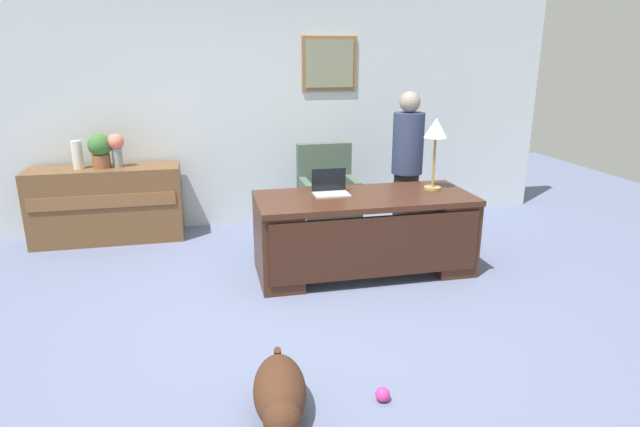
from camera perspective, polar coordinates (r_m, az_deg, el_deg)
The scene contains 13 objects.
ground_plane at distance 4.22m, azimuth -1.25°, elevation -11.10°, with size 12.00×12.00×0.00m, color slate.
back_wall at distance 6.33m, azimuth -6.03°, elevation 11.09°, with size 7.00×0.16×2.70m.
desk at distance 4.91m, azimuth 4.81°, elevation -1.89°, with size 1.97×0.84×0.74m.
credenza at distance 6.20m, azimuth -21.83°, elevation 0.92°, with size 1.57×0.50×0.81m.
armchair at distance 5.82m, azimuth 0.80°, elevation 1.81°, with size 0.60×0.59×1.03m.
person_standing at distance 5.64m, azimuth 9.29°, elevation 4.85°, with size 0.32×0.32×1.61m.
dog_lying at distance 3.14m, azimuth -4.32°, elevation -18.70°, with size 0.36×0.77×0.30m.
laptop at distance 4.87m, azimuth 1.09°, elevation 2.76°, with size 0.32×0.22×0.22m.
desk_lamp at distance 5.06m, azimuth 12.31°, elevation 8.45°, with size 0.22×0.22×0.67m.
vase_with_flowers at distance 6.05m, azimuth -20.99°, elevation 6.70°, with size 0.17×0.17×0.36m.
vase_empty at distance 6.13m, azimuth -24.56°, elevation 5.74°, with size 0.11×0.11×0.29m, color silver.
potted_plant at distance 6.08m, azimuth -22.50°, elevation 6.39°, with size 0.24×0.24×0.36m.
dog_toy_ball at distance 3.34m, azimuth 6.72°, elevation -18.70°, with size 0.09×0.09×0.09m, color #D8338C.
Camera 1 is at (-0.73, -3.66, 1.98)m, focal length 29.86 mm.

